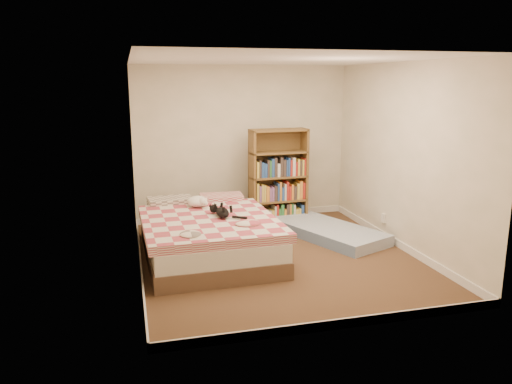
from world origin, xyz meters
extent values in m
cube|color=#4C3020|center=(0.00, 0.00, 0.00)|extent=(3.50, 4.00, 0.01)
cube|color=white|center=(0.00, 0.00, 2.50)|extent=(3.50, 4.00, 0.01)
cube|color=beige|center=(0.00, 2.00, 1.25)|extent=(3.50, 0.01, 2.50)
cube|color=beige|center=(0.00, -2.00, 1.25)|extent=(3.50, 0.01, 2.50)
cube|color=beige|center=(-1.75, 0.00, 1.25)|extent=(0.01, 4.00, 2.50)
cube|color=beige|center=(1.75, 0.00, 1.25)|extent=(0.01, 4.00, 2.50)
cube|color=white|center=(0.00, 1.99, 0.05)|extent=(3.50, 0.02, 0.10)
cube|color=white|center=(0.00, -1.99, 0.05)|extent=(3.50, 0.02, 0.10)
cube|color=white|center=(-1.74, 0.00, 0.05)|extent=(0.02, 4.00, 0.10)
cube|color=white|center=(1.74, 0.00, 0.05)|extent=(0.02, 4.00, 0.10)
cube|color=white|center=(1.74, 0.40, 0.30)|extent=(0.03, 0.09, 0.13)
cube|color=brown|center=(-0.86, 0.32, 0.10)|extent=(1.65, 2.31, 0.20)
cube|color=silver|center=(-0.86, 0.32, 0.32)|extent=(1.61, 2.26, 0.23)
cube|color=#AC404E|center=(-0.86, 0.32, 0.49)|extent=(1.71, 1.90, 0.11)
cube|color=slate|center=(-1.24, 1.17, 0.52)|extent=(0.63, 0.41, 0.17)
cube|color=#AC404E|center=(-0.49, 1.17, 0.52)|extent=(0.63, 0.41, 0.17)
cube|color=brown|center=(0.04, 1.51, 0.76)|extent=(0.06, 0.31, 1.52)
cube|color=brown|center=(0.91, 1.51, 0.76)|extent=(0.06, 0.31, 1.52)
cube|color=brown|center=(0.47, 1.66, 0.76)|extent=(0.91, 0.07, 1.52)
cube|color=brown|center=(0.47, 1.51, 0.02)|extent=(0.93, 0.35, 0.03)
cube|color=brown|center=(0.47, 1.51, 0.77)|extent=(0.93, 0.35, 0.03)
cube|color=brown|center=(0.47, 1.51, 1.50)|extent=(0.93, 0.35, 0.03)
cube|color=#6580A9|center=(0.98, 0.67, 0.08)|extent=(1.45, 1.97, 0.16)
ellipsoid|color=black|center=(-0.68, 0.19, 0.60)|extent=(0.29, 0.40, 0.12)
sphere|color=black|center=(-0.68, 0.38, 0.61)|extent=(0.15, 0.15, 0.11)
cone|color=black|center=(-0.72, 0.41, 0.66)|extent=(0.05, 0.05, 0.04)
cone|color=black|center=(-0.65, 0.41, 0.66)|extent=(0.05, 0.05, 0.04)
cylinder|color=black|center=(-0.59, -0.05, 0.57)|extent=(0.12, 0.20, 0.04)
ellipsoid|color=white|center=(-0.92, 0.80, 0.62)|extent=(0.34, 0.36, 0.15)
sphere|color=white|center=(-0.83, 0.71, 0.63)|extent=(0.14, 0.14, 0.12)
sphere|color=white|center=(-0.79, 0.67, 0.62)|extent=(0.06, 0.06, 0.05)
sphere|color=white|center=(-1.04, 0.86, 0.60)|extent=(0.08, 0.08, 0.07)
camera|label=1|loc=(-1.82, -5.90, 2.25)|focal=35.00mm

